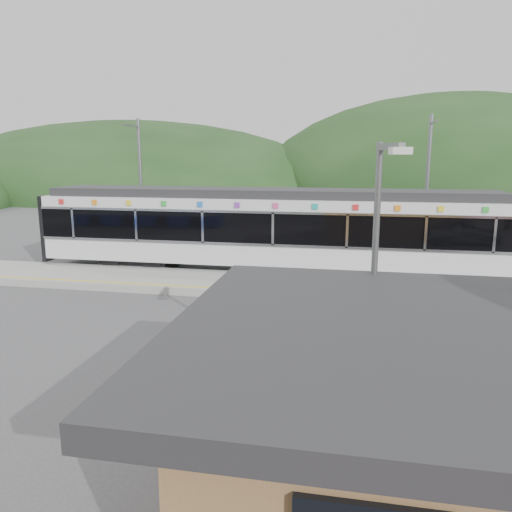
# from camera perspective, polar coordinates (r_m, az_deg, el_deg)

# --- Properties ---
(ground) EXTENTS (120.00, 120.00, 0.00)m
(ground) POSITION_cam_1_polar(r_m,az_deg,el_deg) (16.77, -2.36, -6.60)
(ground) COLOR #4C4C4F
(ground) RESTS_ON ground
(hills) EXTENTS (146.00, 149.00, 26.00)m
(hills) POSITION_cam_1_polar(r_m,az_deg,el_deg) (21.57, 17.30, -3.02)
(hills) COLOR #1E3D19
(hills) RESTS_ON ground
(platform) EXTENTS (26.00, 3.20, 0.30)m
(platform) POSITION_cam_1_polar(r_m,az_deg,el_deg) (19.82, -0.15, -3.30)
(platform) COLOR #9E9E99
(platform) RESTS_ON ground
(yellow_line) EXTENTS (26.00, 0.10, 0.01)m
(yellow_line) POSITION_cam_1_polar(r_m,az_deg,el_deg) (18.55, -0.93, -3.83)
(yellow_line) COLOR yellow
(yellow_line) RESTS_ON platform
(train) EXTENTS (20.44, 3.01, 3.74)m
(train) POSITION_cam_1_polar(r_m,az_deg,el_deg) (22.04, 1.32, 3.28)
(train) COLOR black
(train) RESTS_ON ground
(catenary_mast_west) EXTENTS (0.18, 1.80, 7.00)m
(catenary_mast_west) POSITION_cam_1_polar(r_m,az_deg,el_deg) (26.40, -13.05, 7.80)
(catenary_mast_west) COLOR slate
(catenary_mast_west) RESTS_ON ground
(catenary_mast_east) EXTENTS (0.18, 1.80, 7.00)m
(catenary_mast_east) POSITION_cam_1_polar(r_m,az_deg,el_deg) (24.33, 18.93, 7.19)
(catenary_mast_east) COLOR slate
(catenary_mast_east) RESTS_ON ground
(lamp_post) EXTENTS (0.44, 1.02, 5.42)m
(lamp_post) POSITION_cam_1_polar(r_m,az_deg,el_deg) (9.48, 13.43, -0.65)
(lamp_post) COLOR slate
(lamp_post) RESTS_ON ground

